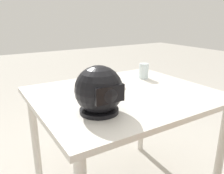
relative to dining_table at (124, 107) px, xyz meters
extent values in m
cube|color=beige|center=(0.00, 0.00, 0.08)|extent=(1.07, 0.91, 0.03)
cylinder|color=beige|center=(-0.48, -0.39, -0.31)|extent=(0.05, 0.05, 0.75)
cylinder|color=beige|center=(0.48, -0.39, -0.31)|extent=(0.05, 0.05, 0.75)
cylinder|color=beige|center=(-0.48, 0.39, -0.31)|extent=(0.05, 0.05, 0.75)
cylinder|color=white|center=(0.08, -0.16, 0.10)|extent=(0.32, 0.32, 0.01)
cylinder|color=tan|center=(0.08, -0.16, 0.12)|extent=(0.26, 0.26, 0.02)
cylinder|color=red|center=(0.08, -0.16, 0.13)|extent=(0.23, 0.23, 0.00)
sphere|color=#234C1E|center=(0.09, -0.06, 0.14)|extent=(0.03, 0.03, 0.03)
sphere|color=#234C1E|center=(0.08, -0.21, 0.14)|extent=(0.04, 0.04, 0.04)
sphere|color=#234C1E|center=(0.11, -0.20, 0.14)|extent=(0.04, 0.04, 0.04)
sphere|color=#234C1E|center=(0.07, -0.24, 0.14)|extent=(0.04, 0.04, 0.04)
cylinder|color=#E0D172|center=(0.06, -0.15, 0.13)|extent=(0.03, 0.03, 0.01)
cylinder|color=#E0D172|center=(0.08, -0.12, 0.14)|extent=(0.02, 0.02, 0.02)
cylinder|color=#E0D172|center=(0.11, -0.17, 0.14)|extent=(0.02, 0.02, 0.02)
cylinder|color=#E0D172|center=(0.09, -0.11, 0.13)|extent=(0.02, 0.02, 0.01)
cylinder|color=#E0D172|center=(0.05, -0.13, 0.14)|extent=(0.02, 0.02, 0.02)
sphere|color=black|center=(0.28, 0.18, 0.21)|extent=(0.23, 0.23, 0.23)
cylinder|color=black|center=(0.28, 0.18, 0.10)|extent=(0.19, 0.19, 0.02)
cube|color=black|center=(0.28, 0.29, 0.22)|extent=(0.14, 0.02, 0.08)
cylinder|color=silver|center=(-0.31, -0.19, 0.15)|extent=(0.07, 0.07, 0.11)
camera|label=1|loc=(0.76, 1.09, 0.55)|focal=36.51mm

